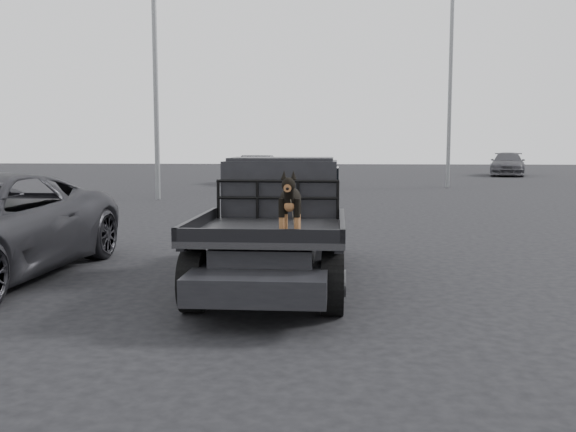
# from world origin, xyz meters

# --- Properties ---
(ground) EXTENTS (120.00, 120.00, 0.00)m
(ground) POSITION_xyz_m (0.00, 0.00, 0.00)
(ground) COLOR black
(ground) RESTS_ON ground
(flatbed_ute) EXTENTS (2.00, 5.40, 0.92)m
(flatbed_ute) POSITION_xyz_m (0.22, 1.70, 0.46)
(flatbed_ute) COLOR black
(flatbed_ute) RESTS_ON ground
(ute_cab) EXTENTS (1.72, 1.30, 0.88)m
(ute_cab) POSITION_xyz_m (0.22, 2.65, 1.36)
(ute_cab) COLOR black
(ute_cab) RESTS_ON flatbed_ute
(headache_rack) EXTENTS (1.80, 0.08, 0.55)m
(headache_rack) POSITION_xyz_m (0.22, 1.90, 1.20)
(headache_rack) COLOR black
(headache_rack) RESTS_ON flatbed_ute
(dog) EXTENTS (0.32, 0.60, 0.74)m
(dog) POSITION_xyz_m (0.53, 0.23, 1.29)
(dog) COLOR black
(dog) RESTS_ON flatbed_ute
(distant_car_a) EXTENTS (1.77, 4.50, 1.46)m
(distant_car_a) POSITION_xyz_m (-3.17, 25.56, 0.73)
(distant_car_a) COLOR #55565A
(distant_car_a) RESTS_ON ground
(distant_car_b) EXTENTS (3.35, 5.53, 1.50)m
(distant_car_b) POSITION_xyz_m (12.10, 35.46, 0.75)
(distant_car_b) COLOR #46464B
(distant_car_b) RESTS_ON ground
(floodlight_near) EXTENTS (1.08, 0.28, 12.56)m
(floodlight_near) POSITION_xyz_m (-5.51, 15.64, 6.87)
(floodlight_near) COLOR slate
(floodlight_near) RESTS_ON ground
(floodlight_mid) EXTENTS (1.08, 0.28, 14.16)m
(floodlight_mid) POSITION_xyz_m (6.22, 23.17, 7.68)
(floodlight_mid) COLOR slate
(floodlight_mid) RESTS_ON ground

